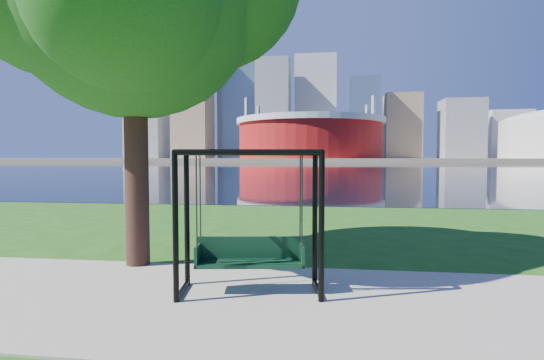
# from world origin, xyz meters

# --- Properties ---
(ground) EXTENTS (900.00, 900.00, 0.00)m
(ground) POSITION_xyz_m (0.00, 0.00, 0.00)
(ground) COLOR #1E5114
(ground) RESTS_ON ground
(path) EXTENTS (120.00, 4.00, 0.03)m
(path) POSITION_xyz_m (0.00, -0.50, 0.01)
(path) COLOR #9E937F
(path) RESTS_ON ground
(river) EXTENTS (900.00, 180.00, 0.02)m
(river) POSITION_xyz_m (0.00, 102.00, 0.01)
(river) COLOR black
(river) RESTS_ON ground
(far_bank) EXTENTS (900.00, 228.00, 2.00)m
(far_bank) POSITION_xyz_m (0.00, 306.00, 1.00)
(far_bank) COLOR #937F60
(far_bank) RESTS_ON ground
(stadium) EXTENTS (83.00, 83.00, 32.00)m
(stadium) POSITION_xyz_m (-10.00, 235.00, 14.23)
(stadium) COLOR maroon
(stadium) RESTS_ON far_bank
(skyline) EXTENTS (392.00, 66.00, 96.50)m
(skyline) POSITION_xyz_m (-4.27, 319.39, 35.89)
(skyline) COLOR gray
(skyline) RESTS_ON far_bank
(swing) EXTENTS (2.31, 1.25, 2.25)m
(swing) POSITION_xyz_m (-0.60, -0.08, 1.09)
(swing) COLOR black
(swing) RESTS_ON ground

